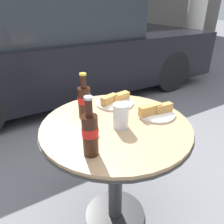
{
  "coord_description": "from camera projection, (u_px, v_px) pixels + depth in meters",
  "views": [
    {
      "loc": [
        -0.53,
        -0.84,
        1.3
      ],
      "look_at": [
        0.0,
        0.04,
        0.77
      ],
      "focal_mm": 35.0,
      "sensor_mm": 36.0,
      "label": 1
    }
  ],
  "objects": [
    {
      "name": "bistro_table",
      "position": [
        116.0,
        148.0,
        1.22
      ],
      "size": [
        0.8,
        0.8,
        0.72
      ],
      "color": "#333333",
      "rests_on": "ground_plane"
    },
    {
      "name": "cola_bottle_right",
      "position": [
        90.0,
        133.0,
        0.87
      ],
      "size": [
        0.07,
        0.07,
        0.26
      ],
      "color": "#33190F",
      "rests_on": "bistro_table"
    },
    {
      "name": "lunch_plate_far",
      "position": [
        156.0,
        112.0,
        1.22
      ],
      "size": [
        0.21,
        0.21,
        0.07
      ],
      "color": "silver",
      "rests_on": "bistro_table"
    },
    {
      "name": "pedestrian",
      "position": [
        195.0,
        23.0,
        4.08
      ],
      "size": [
        0.33,
        0.33,
        1.61
      ],
      "color": "brown",
      "rests_on": "ground_plane"
    },
    {
      "name": "ground_plane",
      "position": [
        115.0,
        215.0,
        1.48
      ],
      "size": [
        30.0,
        30.0,
        0.0
      ],
      "primitive_type": "plane",
      "color": "slate"
    },
    {
      "name": "parked_car",
      "position": [
        64.0,
        50.0,
        3.23
      ],
      "size": [
        4.36,
        1.83,
        1.37
      ],
      "color": "black",
      "rests_on": "ground_plane"
    },
    {
      "name": "lunch_plate_near",
      "position": [
        115.0,
        101.0,
        1.36
      ],
      "size": [
        0.24,
        0.24,
        0.06
      ],
      "color": "silver",
      "rests_on": "bistro_table"
    },
    {
      "name": "drinking_glass",
      "position": [
        120.0,
        117.0,
        1.09
      ],
      "size": [
        0.08,
        0.08,
        0.13
      ],
      "color": "silver",
      "rests_on": "bistro_table"
    },
    {
      "name": "cola_bottle_left",
      "position": [
        84.0,
        101.0,
        1.17
      ],
      "size": [
        0.07,
        0.07,
        0.25
      ],
      "color": "#33190F",
      "rests_on": "bistro_table"
    }
  ]
}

